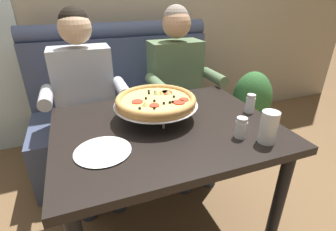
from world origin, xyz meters
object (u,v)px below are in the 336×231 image
at_px(shaker_parmesan, 250,105).
at_px(plate_near_left, 103,150).
at_px(shaker_pepper_flakes, 241,129).
at_px(diner_right, 180,84).
at_px(potted_plant, 251,103).
at_px(drinking_glass, 268,129).
at_px(diner_left, 86,96).
at_px(pizza, 156,101).
at_px(dining_table, 166,141).
at_px(booth_bench, 130,114).

height_order(shaker_parmesan, plate_near_left, shaker_parmesan).
bearing_deg(shaker_pepper_flakes, diner_right, 85.44).
bearing_deg(potted_plant, shaker_parmesan, -130.85).
bearing_deg(potted_plant, diner_right, -172.62).
bearing_deg(plate_near_left, drinking_glass, -14.23).
bearing_deg(diner_left, shaker_parmesan, -37.81).
xyz_separation_m(pizza, potted_plant, (1.17, 0.65, -0.45)).
xyz_separation_m(dining_table, plate_near_left, (-0.33, -0.13, 0.11)).
xyz_separation_m(diner_left, drinking_glass, (0.72, -0.94, 0.09)).
bearing_deg(plate_near_left, potted_plant, 30.42).
relative_size(booth_bench, shaker_parmesan, 14.76).
height_order(shaker_pepper_flakes, potted_plant, shaker_pepper_flakes).
relative_size(booth_bench, pizza, 3.57).
distance_m(booth_bench, diner_right, 0.54).
height_order(dining_table, shaker_pepper_flakes, shaker_pepper_flakes).
relative_size(pizza, drinking_glass, 2.94).
distance_m(shaker_pepper_flakes, potted_plant, 1.36).
distance_m(shaker_parmesan, potted_plant, 1.08).
relative_size(diner_right, plate_near_left, 5.30).
distance_m(plate_near_left, drinking_glass, 0.72).
distance_m(dining_table, shaker_pepper_flakes, 0.39).
bearing_deg(dining_table, diner_left, 119.00).
bearing_deg(plate_near_left, diner_left, 91.27).
height_order(diner_right, shaker_pepper_flakes, diner_right).
bearing_deg(diner_right, drinking_glass, -89.05).
relative_size(shaker_pepper_flakes, plate_near_left, 0.41).
relative_size(shaker_parmesan, drinking_glass, 0.71).
height_order(shaker_pepper_flakes, drinking_glass, drinking_glass).
relative_size(shaker_pepper_flakes, potted_plant, 0.14).
relative_size(pizza, shaker_parmesan, 4.14).
bearing_deg(dining_table, shaker_parmesan, -2.56).
height_order(diner_left, plate_near_left, diner_left).
relative_size(diner_right, shaker_pepper_flakes, 12.87).
bearing_deg(plate_near_left, shaker_parmesan, 7.73).
xyz_separation_m(booth_bench, plate_near_left, (-0.33, -1.03, 0.35)).
height_order(dining_table, potted_plant, dining_table).
xyz_separation_m(dining_table, drinking_glass, (0.37, -0.31, 0.16)).
distance_m(pizza, shaker_parmesan, 0.53).
bearing_deg(shaker_pepper_flakes, pizza, 133.53).
height_order(diner_left, pizza, diner_left).
bearing_deg(shaker_parmesan, diner_left, 142.19).
xyz_separation_m(plate_near_left, potted_plant, (1.48, 0.87, -0.36)).
height_order(diner_left, shaker_parmesan, diner_left).
distance_m(booth_bench, shaker_parmesan, 1.11).
bearing_deg(shaker_parmesan, dining_table, 177.44).
distance_m(dining_table, potted_plant, 1.39).
relative_size(shaker_parmesan, shaker_pepper_flakes, 1.07).
xyz_separation_m(shaker_parmesan, potted_plant, (0.66, 0.76, -0.39)).
bearing_deg(drinking_glass, diner_left, 127.21).
bearing_deg(diner_right, diner_left, 180.00).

